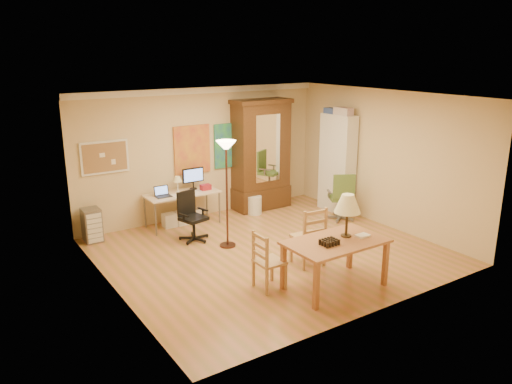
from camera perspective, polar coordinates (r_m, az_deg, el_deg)
floor at (r=8.86m, az=1.63°, el=-6.83°), size 5.50×5.50×0.00m
crown_molding at (r=10.31m, az=-6.25°, el=11.47°), size 5.50×0.08×0.12m
corkboard at (r=9.72m, az=-16.90°, el=3.82°), size 0.90×0.04×0.62m
art_panel_left at (r=10.37m, az=-7.31°, el=4.82°), size 0.80×0.04×1.00m
art_panel_right at (r=10.78m, az=-3.00°, el=5.36°), size 0.75×0.04×0.95m
dining_table at (r=7.44m, az=9.60°, el=-4.31°), size 1.48×0.89×1.39m
ladder_chair_back at (r=8.22m, az=6.10°, el=-5.24°), size 0.50×0.49×1.00m
ladder_chair_left at (r=7.41m, az=1.36°, el=-8.04°), size 0.39×0.41×0.89m
torchiere_lamp at (r=8.65m, az=-3.41°, el=3.38°), size 0.35×0.35×1.93m
computer_desk at (r=10.18m, az=-8.33°, el=-1.48°), size 1.48×0.65×1.12m
office_chair_black at (r=9.37m, az=-7.24°, el=-4.03°), size 0.57×0.57×0.93m
office_chair_green at (r=10.53m, az=9.68°, el=-1.73°), size 0.63×0.63×1.01m
drawer_cart at (r=9.70m, az=-18.23°, el=-3.62°), size 0.31×0.37×0.62m
armoire at (r=11.00m, az=0.54°, el=3.48°), size 1.31×0.62×2.42m
bookshelf at (r=10.92m, az=9.27°, el=3.19°), size 0.32×0.85×2.12m
wastebin at (r=10.78m, az=-0.18°, el=-1.50°), size 0.32×0.32×0.39m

